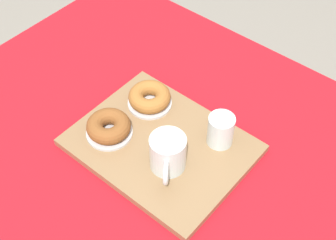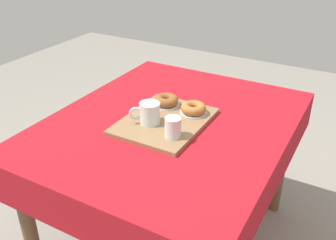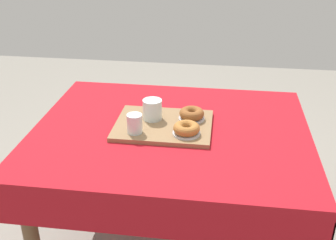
% 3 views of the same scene
% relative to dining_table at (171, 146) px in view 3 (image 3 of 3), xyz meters
% --- Properties ---
extents(dining_table, '(1.23, 1.00, 0.73)m').
position_rel_dining_table_xyz_m(dining_table, '(0.00, 0.00, 0.00)').
color(dining_table, '#A8141E').
rests_on(dining_table, ground).
extents(serving_tray, '(0.43, 0.34, 0.02)m').
position_rel_dining_table_xyz_m(serving_tray, '(0.03, -0.01, 0.10)').
color(serving_tray, olive).
rests_on(serving_tray, dining_table).
extents(tea_mug_left, '(0.10, 0.12, 0.09)m').
position_rel_dining_table_xyz_m(tea_mug_left, '(0.09, -0.05, 0.15)').
color(tea_mug_left, silver).
rests_on(tea_mug_left, serving_tray).
extents(water_glass_near, '(0.07, 0.07, 0.08)m').
position_rel_dining_table_xyz_m(water_glass_near, '(0.14, 0.09, 0.14)').
color(water_glass_near, silver).
rests_on(water_glass_near, serving_tray).
extents(donut_plate_left, '(0.12, 0.12, 0.01)m').
position_rel_dining_table_xyz_m(donut_plate_left, '(-0.08, 0.07, 0.11)').
color(donut_plate_left, silver).
rests_on(donut_plate_left, serving_tray).
extents(sugar_donut_left, '(0.11, 0.11, 0.04)m').
position_rel_dining_table_xyz_m(sugar_donut_left, '(-0.08, 0.07, 0.13)').
color(sugar_donut_left, '#A3662D').
rests_on(sugar_donut_left, donut_plate_left).
extents(donut_plate_right, '(0.12, 0.12, 0.01)m').
position_rel_dining_table_xyz_m(donut_plate_right, '(-0.09, -0.07, 0.11)').
color(donut_plate_right, silver).
rests_on(donut_plate_right, serving_tray).
extents(sugar_donut_right, '(0.11, 0.11, 0.04)m').
position_rel_dining_table_xyz_m(sugar_donut_right, '(-0.09, -0.07, 0.13)').
color(sugar_donut_right, brown).
rests_on(sugar_donut_right, donut_plate_right).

